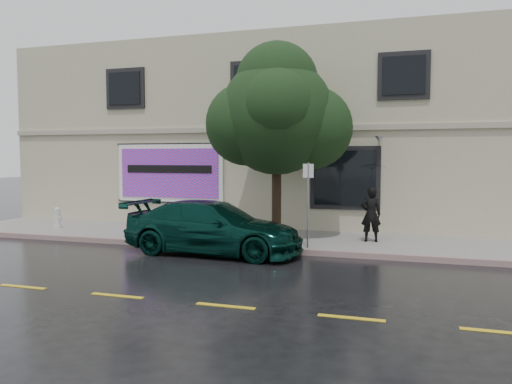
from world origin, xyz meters
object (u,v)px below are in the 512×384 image
(pedestrian, at_px, (371,214))
(street_tree, at_px, (277,117))
(fire_hydrant, at_px, (58,218))
(car, at_px, (213,227))

(pedestrian, xyz_separation_m, street_tree, (-2.76, -0.42, 2.86))
(street_tree, bearing_deg, fire_hydrant, 179.23)
(car, distance_m, fire_hydrant, 7.04)
(pedestrian, bearing_deg, fire_hydrant, -9.72)
(street_tree, xyz_separation_m, fire_hydrant, (-8.01, 0.11, -3.31))
(fire_hydrant, bearing_deg, street_tree, 5.74)
(car, height_order, fire_hydrant, car)
(car, relative_size, fire_hydrant, 6.77)
(street_tree, bearing_deg, car, -123.62)
(car, xyz_separation_m, pedestrian, (4.03, 2.34, 0.24))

